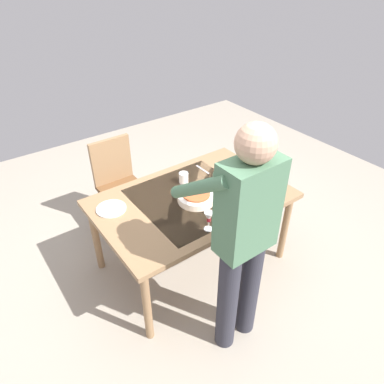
# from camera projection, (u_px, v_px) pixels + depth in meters

# --- Properties ---
(ground_plane) EXTENTS (6.00, 6.00, 0.00)m
(ground_plane) POSITION_uv_depth(u_px,v_px,m) (192.00, 261.00, 3.25)
(ground_plane) COLOR #9E9384
(dining_table) EXTENTS (1.54, 1.00, 0.72)m
(dining_table) POSITION_uv_depth(u_px,v_px,m) (192.00, 204.00, 2.88)
(dining_table) COLOR #93704C
(dining_table) RESTS_ON ground_plane
(chair_near) EXTENTS (0.40, 0.40, 0.91)m
(chair_near) POSITION_uv_depth(u_px,v_px,m) (118.00, 179.00, 3.42)
(chair_near) COLOR brown
(chair_near) RESTS_ON ground_plane
(person_server) EXTENTS (0.42, 0.61, 1.69)m
(person_server) POSITION_uv_depth(u_px,v_px,m) (243.00, 235.00, 2.11)
(person_server) COLOR #2D2D38
(person_server) RESTS_ON ground_plane
(wine_bottle) EXTENTS (0.07, 0.07, 0.30)m
(wine_bottle) POSITION_uv_depth(u_px,v_px,m) (264.00, 184.00, 2.80)
(wine_bottle) COLOR black
(wine_bottle) RESTS_ON dining_table
(wine_glass_left) EXTENTS (0.07, 0.07, 0.15)m
(wine_glass_left) POSITION_uv_depth(u_px,v_px,m) (209.00, 218.00, 2.45)
(wine_glass_left) COLOR white
(wine_glass_left) RESTS_ON dining_table
(water_cup_near_left) EXTENTS (0.07, 0.07, 0.10)m
(water_cup_near_left) POSITION_uv_depth(u_px,v_px,m) (253.00, 205.00, 2.67)
(water_cup_near_left) COLOR silver
(water_cup_near_left) RESTS_ON dining_table
(water_cup_near_right) EXTENTS (0.07, 0.07, 0.09)m
(water_cup_near_right) POSITION_uv_depth(u_px,v_px,m) (231.00, 171.00, 3.08)
(water_cup_near_right) COLOR silver
(water_cup_near_right) RESTS_ON dining_table
(water_cup_far_left) EXTENTS (0.08, 0.08, 0.09)m
(water_cup_far_left) POSITION_uv_depth(u_px,v_px,m) (184.00, 178.00, 2.99)
(water_cup_far_left) COLOR silver
(water_cup_far_left) RESTS_ON dining_table
(serving_bowl_pasta) EXTENTS (0.30, 0.30, 0.07)m
(serving_bowl_pasta) POSITION_uv_depth(u_px,v_px,m) (196.00, 197.00, 2.78)
(serving_bowl_pasta) COLOR white
(serving_bowl_pasta) RESTS_ON dining_table
(dinner_plate_near) EXTENTS (0.23, 0.23, 0.01)m
(dinner_plate_near) POSITION_uv_depth(u_px,v_px,m) (111.00, 209.00, 2.70)
(dinner_plate_near) COLOR white
(dinner_plate_near) RESTS_ON dining_table
(table_knife) EXTENTS (0.08, 0.19, 0.00)m
(table_knife) POSITION_uv_depth(u_px,v_px,m) (229.00, 191.00, 2.90)
(table_knife) COLOR silver
(table_knife) RESTS_ON dining_table
(table_fork) EXTENTS (0.02, 0.18, 0.00)m
(table_fork) POSITION_uv_depth(u_px,v_px,m) (202.00, 169.00, 3.19)
(table_fork) COLOR silver
(table_fork) RESTS_ON dining_table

